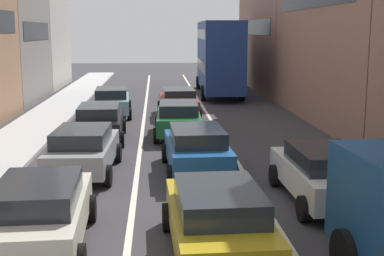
# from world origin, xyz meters

# --- Properties ---
(sidewalk_left) EXTENTS (2.60, 64.00, 0.14)m
(sidewalk_left) POSITION_xyz_m (-6.70, 20.00, 0.07)
(sidewalk_left) COLOR #B7B7B7
(sidewalk_left) RESTS_ON ground
(lane_stripe_left) EXTENTS (0.16, 60.00, 0.01)m
(lane_stripe_left) POSITION_xyz_m (-1.70, 20.00, 0.01)
(lane_stripe_left) COLOR silver
(lane_stripe_left) RESTS_ON ground
(lane_stripe_right) EXTENTS (0.16, 60.00, 0.01)m
(lane_stripe_right) POSITION_xyz_m (1.70, 20.00, 0.01)
(lane_stripe_right) COLOR silver
(lane_stripe_right) RESTS_ON ground
(sedan_centre_lane_second) EXTENTS (2.17, 4.36, 1.49)m
(sedan_centre_lane_second) POSITION_xyz_m (0.12, 6.40, 0.80)
(sedan_centre_lane_second) COLOR #B29319
(sedan_centre_lane_second) RESTS_ON ground
(wagon_left_lane_second) EXTENTS (2.22, 4.38, 1.49)m
(wagon_left_lane_second) POSITION_xyz_m (-3.49, 7.06, 0.80)
(wagon_left_lane_second) COLOR beige
(wagon_left_lane_second) RESTS_ON ground
(hatchback_centre_lane_third) EXTENTS (2.19, 4.36, 1.49)m
(hatchback_centre_lane_third) POSITION_xyz_m (0.20, 12.75, 0.80)
(hatchback_centre_lane_third) COLOR #194C8C
(hatchback_centre_lane_third) RESTS_ON ground
(sedan_left_lane_third) EXTENTS (2.18, 4.36, 1.49)m
(sedan_left_lane_third) POSITION_xyz_m (-3.37, 12.89, 0.80)
(sedan_left_lane_third) COLOR gray
(sedan_left_lane_third) RESTS_ON ground
(coupe_centre_lane_fourth) EXTENTS (2.16, 4.35, 1.49)m
(coupe_centre_lane_fourth) POSITION_xyz_m (-0.12, 18.68, 0.80)
(coupe_centre_lane_fourth) COLOR #19592D
(coupe_centre_lane_fourth) RESTS_ON ground
(sedan_left_lane_fourth) EXTENTS (2.17, 4.35, 1.49)m
(sedan_left_lane_fourth) POSITION_xyz_m (-3.39, 18.03, 0.80)
(sedan_left_lane_fourth) COLOR black
(sedan_left_lane_fourth) RESTS_ON ground
(sedan_centre_lane_fifth) EXTENTS (2.19, 4.36, 1.49)m
(sedan_centre_lane_fifth) POSITION_xyz_m (0.11, 23.97, 0.80)
(sedan_centre_lane_fifth) COLOR #A51E1E
(sedan_centre_lane_fifth) RESTS_ON ground
(sedan_left_lane_fifth) EXTENTS (2.25, 4.39, 1.49)m
(sedan_left_lane_fifth) POSITION_xyz_m (-3.41, 24.41, 0.80)
(sedan_left_lane_fifth) COLOR #759EB7
(sedan_left_lane_fifth) RESTS_ON ground
(sedan_right_lane_behind_truck) EXTENTS (2.11, 4.33, 1.49)m
(sedan_right_lane_behind_truck) POSITION_xyz_m (3.30, 9.64, 0.80)
(sedan_right_lane_behind_truck) COLOR silver
(sedan_right_lane_behind_truck) RESTS_ON ground
(bus_mid_queue_primary) EXTENTS (3.05, 10.57, 5.06)m
(bus_mid_queue_primary) POSITION_xyz_m (3.34, 33.24, 2.83)
(bus_mid_queue_primary) COLOR navy
(bus_mid_queue_primary) RESTS_ON ground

